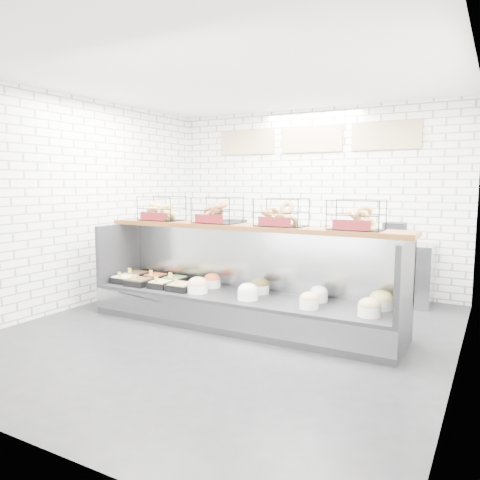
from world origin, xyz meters
The scene contains 5 objects.
ground centered at (0.00, 0.00, 0.00)m, with size 5.50×5.50×0.00m, color black.
room_shell centered at (0.00, 0.60, 2.06)m, with size 5.02×5.51×3.01m.
display_case centered at (-0.01, 0.34, 0.33)m, with size 4.00×0.90×1.20m.
bagel_shelf centered at (0.00, 0.52, 1.38)m, with size 4.10×0.50×0.40m.
prep_counter centered at (0.00, 2.43, 0.47)m, with size 4.00×0.60×1.20m.
Camera 1 is at (2.79, -4.69, 1.78)m, focal length 35.00 mm.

